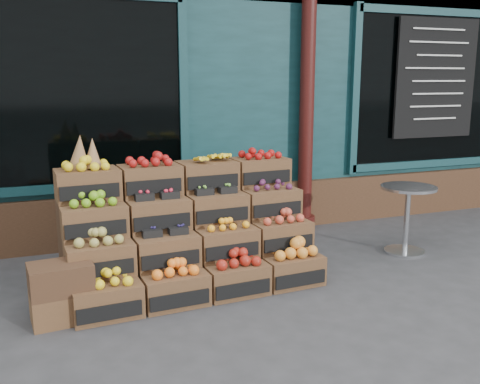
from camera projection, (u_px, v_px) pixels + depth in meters
name	position (u px, v px, depth m)	size (l,w,h in m)	color
ground	(290.00, 301.00, 4.68)	(60.00, 60.00, 0.00)	#363638
shop_facade	(157.00, 48.00, 8.85)	(12.00, 6.24, 4.80)	#103539
crate_display	(188.00, 237.00, 5.05)	(2.33, 1.23, 1.43)	brown
spare_crates	(62.00, 292.00, 4.25)	(0.51, 0.38, 0.48)	brown
bistro_table	(407.00, 212.00, 5.87)	(0.60, 0.60, 0.76)	silver
shopkeeper	(74.00, 147.00, 6.64)	(0.78, 0.51, 2.14)	#144620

